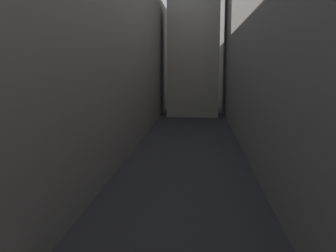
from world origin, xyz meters
name	(u,v)px	position (x,y,z in m)	size (l,w,h in m)	color
ground_plane	(189,142)	(0.00, 48.00, 0.00)	(264.00, 264.00, 0.00)	#232326
building_block_left	(94,54)	(-11.16, 50.00, 9.81)	(11.33, 108.00, 19.63)	slate
building_block_right	(306,32)	(12.76, 50.00, 12.15)	(14.52, 108.00, 24.30)	slate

